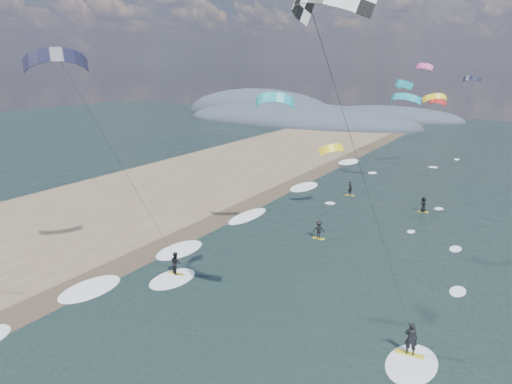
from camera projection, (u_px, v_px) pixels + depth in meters
The scene contains 8 objects.
sand_strip at pixel (23, 239), 44.66m from camera, with size 26.00×240.00×0.00m, color brown.
wet_sand_strip at pixel (121, 266), 38.85m from camera, with size 3.00×240.00×0.00m, color #382D23.
coastal_hills at pixel (293, 118), 136.59m from camera, with size 80.00×41.00×15.00m.
kitesurfer_near_a at pixel (330, 75), 20.71m from camera, with size 8.05×9.46×19.10m.
kitesurfer_near_b at pixel (98, 132), 32.16m from camera, with size 6.86×9.30×16.74m.
far_kitesurfers at pixel (361, 212), 49.84m from camera, with size 10.10×16.45×1.69m.
bg_kite_field at pixel (414, 93), 68.48m from camera, with size 8.87×70.55×8.95m.
shoreline_surf at pixel (172, 250), 42.24m from camera, with size 2.40×79.40×0.11m.
Camera 1 is at (15.18, -15.92, 15.59)m, focal length 35.00 mm.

